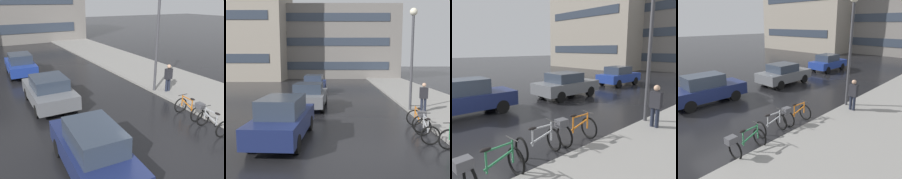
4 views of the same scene
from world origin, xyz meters
The scene contains 10 objects.
ground_plane centered at (0.00, 0.00, 0.00)m, with size 140.00×140.00×0.00m, color black.
bicycle_nearest centered at (3.39, -0.93, 0.49)m, with size 0.77×1.43×0.96m.
bicycle_second centered at (2.96, 0.73, 0.39)m, with size 0.79×1.16×0.96m.
bicycle_third centered at (3.08, 2.04, 0.50)m, with size 0.80×1.42×0.98m.
car_navy centered at (-2.39, 0.70, 0.82)m, with size 1.90×4.25×1.67m.
car_grey centered at (-2.11, 6.63, 0.78)m, with size 2.03×4.08×1.54m.
car_blue centered at (-2.40, 13.00, 0.78)m, with size 1.86×3.97×1.56m.
pedestrian centered at (4.30, 5.04, 0.97)m, with size 0.40×0.25×1.71m.
streetlamp centered at (3.72, 5.50, 3.82)m, with size 0.42×0.42×5.72m.
building_facade_side centered at (-14.90, 27.00, 8.05)m, with size 15.02×9.51×16.10m.
Camera 4 is at (9.03, -4.71, 4.36)m, focal length 35.00 mm.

